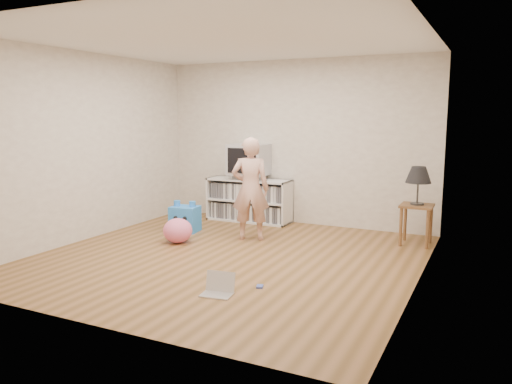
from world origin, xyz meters
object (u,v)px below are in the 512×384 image
object	(u,v)px
plush_pink	(178,231)
dvd_deck	(249,177)
media_unit	(250,200)
table_lamp	(418,176)
person	(250,189)
plush_blue	(185,218)
laptop	(219,288)
crt_tv	(249,159)
side_table	(416,214)

from	to	relation	value
plush_pink	dvd_deck	bearing A→B (deg)	81.65
media_unit	table_lamp	world-z (taller)	table_lamp
person	plush_blue	world-z (taller)	person
laptop	plush_pink	bearing A→B (deg)	127.22
person	crt_tv	bearing A→B (deg)	-83.91
crt_tv	person	xyz separation A→B (m)	(0.57, -1.09, -0.30)
table_lamp	plush_pink	bearing A→B (deg)	-155.84
crt_tv	table_lamp	bearing A→B (deg)	-7.71
dvd_deck	table_lamp	distance (m)	2.74
person	side_table	bearing A→B (deg)	177.15
crt_tv	plush_blue	world-z (taller)	crt_tv
side_table	laptop	xyz separation A→B (m)	(-1.46, -2.79, -0.36)
media_unit	side_table	xyz separation A→B (m)	(2.71, -0.39, 0.07)
side_table	person	world-z (taller)	person
dvd_deck	crt_tv	bearing A→B (deg)	-90.00
dvd_deck	plush_pink	bearing A→B (deg)	-98.35
media_unit	plush_blue	size ratio (longest dim) A/B	3.00
side_table	plush_pink	bearing A→B (deg)	-155.84
side_table	laptop	world-z (taller)	side_table
person	dvd_deck	bearing A→B (deg)	-83.98
dvd_deck	plush_blue	xyz separation A→B (m)	(-0.54, -1.09, -0.54)
dvd_deck	table_lamp	xyz separation A→B (m)	(2.71, -0.37, 0.21)
table_lamp	plush_pink	xyz separation A→B (m)	(-2.96, -1.33, -0.77)
media_unit	dvd_deck	xyz separation A→B (m)	(0.00, -0.02, 0.39)
crt_tv	person	distance (m)	1.26
side_table	table_lamp	distance (m)	0.53
crt_tv	plush_blue	xyz separation A→B (m)	(-0.54, -1.09, -0.82)
person	laptop	distance (m)	2.28
plush_pink	table_lamp	bearing A→B (deg)	24.16
dvd_deck	crt_tv	distance (m)	0.29
laptop	dvd_deck	bearing A→B (deg)	103.17
side_table	laptop	bearing A→B (deg)	-117.57
media_unit	plush_pink	xyz separation A→B (m)	(-0.25, -1.71, -0.18)
dvd_deck	laptop	bearing A→B (deg)	-68.45
crt_tv	table_lamp	distance (m)	2.73
table_lamp	plush_pink	world-z (taller)	table_lamp
side_table	person	size ratio (longest dim) A/B	0.38
plush_blue	dvd_deck	bearing A→B (deg)	55.66
person	plush_pink	size ratio (longest dim) A/B	3.61
laptop	table_lamp	bearing A→B (deg)	54.05
plush_blue	plush_pink	distance (m)	0.67
dvd_deck	person	xyz separation A→B (m)	(0.57, -1.09, -0.01)
crt_tv	table_lamp	xyz separation A→B (m)	(2.71, -0.37, -0.08)
dvd_deck	plush_blue	distance (m)	1.33
plush_blue	crt_tv	bearing A→B (deg)	55.59
person	plush_pink	world-z (taller)	person
media_unit	side_table	distance (m)	2.74
media_unit	laptop	xyz separation A→B (m)	(1.25, -3.18, -0.29)
person	plush_blue	xyz separation A→B (m)	(-1.10, -0.00, -0.52)
side_table	plush_blue	xyz separation A→B (m)	(-3.24, -0.72, -0.22)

